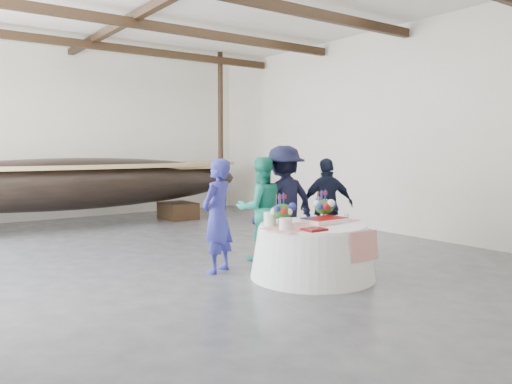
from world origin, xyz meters
TOP-DOWN VIEW (x-y plane):
  - floor at (0.00, 0.00)m, footprint 10.00×12.00m
  - wall_back at (0.00, 6.00)m, footprint 10.00×0.02m
  - wall_right at (5.00, 0.00)m, footprint 0.02×12.00m
  - pavilion_structure at (0.00, 0.73)m, footprint 9.80×11.76m
  - longboat_display at (-0.48, 4.11)m, footprint 8.79×1.76m
  - banquet_table at (0.98, -2.46)m, footprint 1.80×1.80m
  - tabletop_items at (0.97, -2.32)m, footprint 1.73×0.95m
  - guest_woman_blue at (0.02, -1.40)m, footprint 0.74×0.65m
  - guest_woman_teal at (1.05, -1.10)m, footprint 0.98×0.85m
  - guest_man_left at (1.54, -1.10)m, footprint 1.25×0.74m
  - guest_man_right at (2.36, -1.33)m, footprint 1.08×0.74m

SIDE VIEW (x-z plane):
  - floor at x=0.00m, z-range -0.01..0.01m
  - banquet_table at x=0.98m, z-range 0.00..0.77m
  - guest_man_right at x=2.36m, z-range 0.00..1.70m
  - guest_woman_blue at x=0.02m, z-range 0.00..1.72m
  - guest_woman_teal at x=1.05m, z-range 0.00..1.73m
  - tabletop_items at x=0.97m, z-range 0.72..1.12m
  - guest_man_left at x=1.54m, z-range 0.00..1.92m
  - longboat_display at x=-0.48m, z-range 0.23..1.88m
  - wall_back at x=0.00m, z-range 0.00..4.50m
  - wall_right at x=5.00m, z-range 0.00..4.50m
  - pavilion_structure at x=0.00m, z-range 1.75..6.25m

